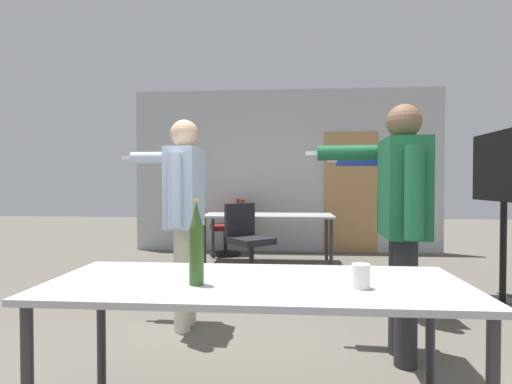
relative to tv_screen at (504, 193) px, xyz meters
name	(u,v)px	position (x,y,z in m)	size (l,w,h in m)	color
back_wall	(288,171)	(-2.06, 2.94, 0.30)	(5.28, 0.12, 2.80)	#B2B5B7
conference_table_near	(256,294)	(-2.23, -2.11, -0.43)	(1.97, 0.78, 0.72)	#A8A8AD
conference_table_far	(268,219)	(-2.35, 1.88, -0.43)	(1.90, 0.77, 0.72)	#A8A8AD
tv_screen	(504,193)	(0.00, 0.00, 0.00)	(0.44, 1.21, 1.70)	black
person_near_casual	(183,202)	(-2.93, -0.79, -0.06)	(0.77, 0.64, 1.70)	beige
person_center_tall	(403,201)	(-1.03, -0.28, -0.07)	(0.81, 0.67, 1.70)	#28282D
person_right_polo	(401,208)	(-1.32, -1.27, -0.06)	(0.78, 0.73, 1.71)	#28282D
office_chair_mid_tucked	(230,229)	(-3.02, 2.55, -0.66)	(0.63, 0.59, 0.92)	black
office_chair_side_rolled	(248,243)	(-2.57, 1.02, -0.66)	(0.68, 0.69, 0.92)	black
beer_bottle	(196,245)	(-2.49, -2.20, -0.18)	(0.07, 0.07, 0.39)	#2D511E
drink_cup	(361,276)	(-1.75, -2.21, -0.31)	(0.08, 0.08, 0.11)	silver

